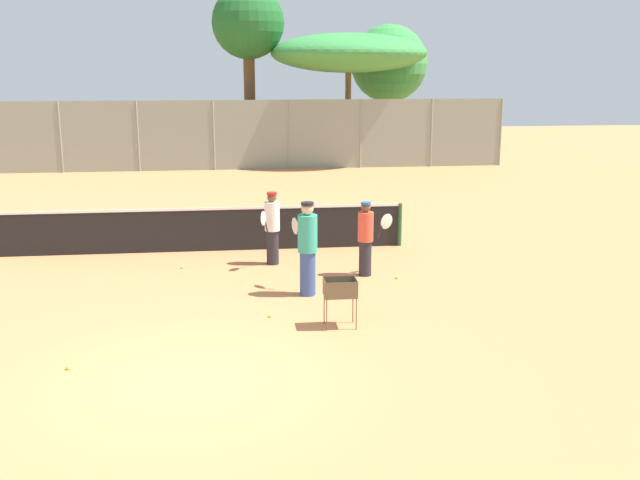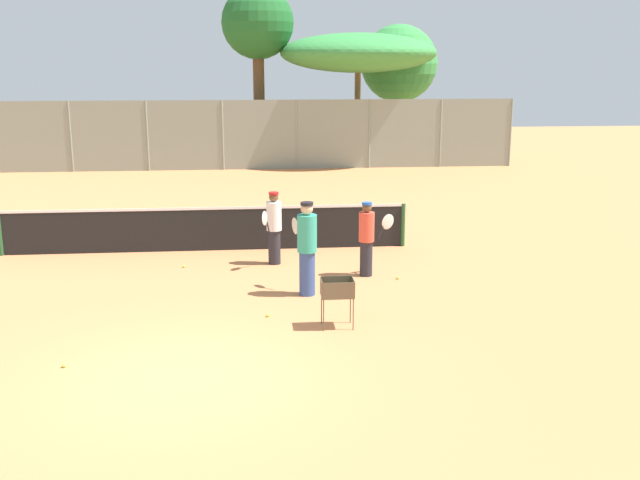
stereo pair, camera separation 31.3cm
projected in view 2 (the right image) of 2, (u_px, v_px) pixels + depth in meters
ground_plane at (181, 379)px, 10.86m from camera, size 80.00×80.00×0.00m
tennis_net at (206, 228)px, 18.03m from camera, size 9.75×0.10×1.07m
back_fence at (223, 135)px, 31.11m from camera, size 24.77×0.08×2.89m
tree_0 at (258, 26)px, 32.19m from camera, size 3.12×3.12×7.62m
tree_1 at (358, 53)px, 32.96m from camera, size 6.90×6.90×5.66m
tree_2 at (399, 64)px, 35.58m from camera, size 3.65×3.65×6.15m
player_white_outfit at (307, 247)px, 14.54m from camera, size 0.48×0.90×1.86m
player_red_cap at (367, 238)px, 15.88m from camera, size 0.84×0.43×1.60m
player_yellow_shirt at (274, 227)px, 16.79m from camera, size 0.48×0.84×1.65m
ball_cart at (338, 292)px, 12.84m from camera, size 0.56×0.41×0.86m
tennis_ball_0 at (184, 266)px, 16.67m from camera, size 0.07×0.07×0.07m
tennis_ball_1 at (398, 278)px, 15.79m from camera, size 0.07×0.07×0.07m
tennis_ball_2 at (268, 315)px, 13.48m from camera, size 0.07×0.07×0.07m
tennis_ball_3 at (64, 365)px, 11.27m from camera, size 0.07×0.07×0.07m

